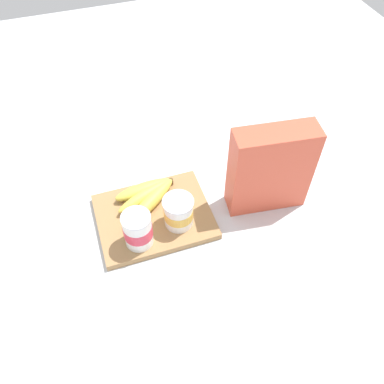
# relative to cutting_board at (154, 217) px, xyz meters

# --- Properties ---
(ground_plane) EXTENTS (2.40, 2.40, 0.00)m
(ground_plane) POSITION_rel_cutting_board_xyz_m (0.00, 0.00, -0.01)
(ground_plane) COLOR silver
(cutting_board) EXTENTS (0.28, 0.22, 0.02)m
(cutting_board) POSITION_rel_cutting_board_xyz_m (0.00, 0.00, 0.00)
(cutting_board) COLOR #A37A4C
(cutting_board) RESTS_ON ground_plane
(cereal_box) EXTENTS (0.21, 0.09, 0.24)m
(cereal_box) POSITION_rel_cutting_board_xyz_m (-0.29, 0.03, 0.11)
(cereal_box) COLOR #D85138
(cereal_box) RESTS_ON ground_plane
(yogurt_cup_front) EXTENTS (0.08, 0.08, 0.08)m
(yogurt_cup_front) POSITION_rel_cutting_board_xyz_m (-0.05, 0.04, 0.05)
(yogurt_cup_front) COLOR white
(yogurt_cup_front) RESTS_ON cutting_board
(yogurt_cup_back) EXTENTS (0.07, 0.07, 0.10)m
(yogurt_cup_back) POSITION_rel_cutting_board_xyz_m (0.05, 0.07, 0.06)
(yogurt_cup_back) COLOR white
(yogurt_cup_back) RESTS_ON cutting_board
(banana_bunch) EXTENTS (0.17, 0.14, 0.03)m
(banana_bunch) POSITION_rel_cutting_board_xyz_m (0.01, -0.05, 0.03)
(banana_bunch) COLOR #DCC849
(banana_bunch) RESTS_ON cutting_board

